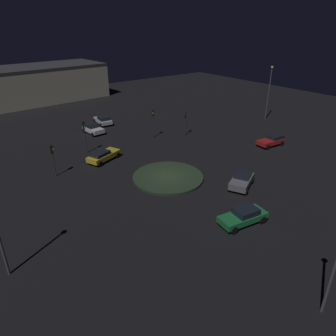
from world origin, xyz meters
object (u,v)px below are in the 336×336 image
object	(u,v)px
car_grey	(242,180)
car_yellow	(103,155)
traffic_light_southeast	(53,155)
traffic_light_southwest_near	(153,118)
streetlamp_west	(269,89)
car_green	(243,216)
car_white	(93,129)
car_red	(272,140)
store_building	(31,84)
traffic_light_southwest	(185,119)
car_silver	(103,120)
traffic_light_south	(85,131)

from	to	relation	value
car_grey	car_yellow	bearing A→B (deg)	-86.34
car_grey	traffic_light_southeast	xyz separation A→B (m)	(15.28, -14.73, 1.93)
traffic_light_southeast	traffic_light_southwest_near	xyz separation A→B (m)	(-16.53, -3.97, 0.36)
traffic_light_southwest_near	streetlamp_west	xyz separation A→B (m)	(-22.02, 4.22, 2.48)
car_green	streetlamp_west	distance (m)	34.50
car_white	traffic_light_southeast	bearing A→B (deg)	-46.79
car_yellow	car_red	bearing A→B (deg)	-44.60
traffic_light_southeast	store_building	size ratio (longest dim) A/B	0.12
store_building	streetlamp_west	bearing A→B (deg)	122.70
traffic_light_southwest	traffic_light_southeast	xyz separation A→B (m)	(21.04, 1.84, 0.01)
car_yellow	car_white	size ratio (longest dim) A/B	1.22
car_green	car_red	world-z (taller)	car_green
car_red	traffic_light_southeast	size ratio (longest dim) A/B	1.09
car_red	car_silver	bearing A→B (deg)	-52.61
traffic_light_southwest	traffic_light_south	xyz separation A→B (m)	(15.26, -2.60, 0.41)
car_grey	car_green	world-z (taller)	car_grey
traffic_light_south	store_building	xyz separation A→B (m)	(-2.77, -35.18, 0.63)
traffic_light_southwest	traffic_light_southwest_near	xyz separation A→B (m)	(4.51, -2.12, 0.37)
car_silver	car_green	distance (m)	34.30
car_white	car_green	distance (m)	30.79
car_red	car_white	bearing A→B (deg)	-42.80
car_yellow	store_building	size ratio (longest dim) A/B	0.15
car_white	streetlamp_west	bearing A→B (deg)	61.90
traffic_light_southeast	streetlamp_west	xyz separation A→B (m)	(-38.56, 0.25, 2.85)
traffic_light_southwest	traffic_light_southeast	distance (m)	21.12
car_silver	streetlamp_west	xyz separation A→B (m)	(-25.17, 15.08, 4.80)
car_silver	traffic_light_southwest	size ratio (longest dim) A/B	1.14
car_grey	car_white	bearing A→B (deg)	-105.00
traffic_light_southeast	traffic_light_southwest_near	size ratio (longest dim) A/B	0.88
traffic_light_southeast	store_building	bearing A→B (deg)	117.26
car_red	traffic_light_south	size ratio (longest dim) A/B	0.94
car_white	traffic_light_southeast	xyz separation A→B (m)	(9.96, 11.47, 1.93)
car_white	store_building	distance (m)	28.35
car_green	traffic_light_south	distance (m)	24.29
car_green	car_grey	bearing A→B (deg)	-128.87
traffic_light_southwest	streetlamp_west	xyz separation A→B (m)	(-17.51, 2.09, 2.86)
car_yellow	streetlamp_west	bearing A→B (deg)	-22.36
car_yellow	traffic_light_south	size ratio (longest dim) A/B	1.11
car_green	traffic_light_southeast	size ratio (longest dim) A/B	1.23
car_yellow	car_green	size ratio (longest dim) A/B	1.04
traffic_light_southwest_near	traffic_light_south	world-z (taller)	traffic_light_south
car_white	car_silver	bearing A→B (deg)	128.65
traffic_light_south	traffic_light_southwest	bearing A→B (deg)	61.63
car_yellow	traffic_light_southwest	world-z (taller)	traffic_light_southwest
car_grey	store_building	world-z (taller)	store_building
car_yellow	car_green	distance (m)	20.33
car_grey	store_building	size ratio (longest dim) A/B	0.13
car_red	store_building	xyz separation A→B (m)	(19.74, -48.68, 2.99)
car_white	traffic_light_south	xyz separation A→B (m)	(4.18, 7.02, 2.33)
car_silver	traffic_light_south	distance (m)	13.08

